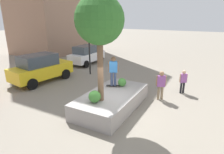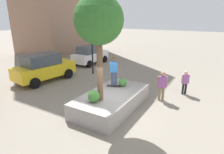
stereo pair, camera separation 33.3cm
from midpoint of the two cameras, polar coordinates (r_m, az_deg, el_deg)
ground_plane at (r=10.07m, az=-0.67°, el=-10.34°), size 120.00×120.00×0.00m
planter_ledge at (r=10.33m, az=0.93°, el=-6.99°), size 4.64×2.43×0.84m
plaza_tree at (r=8.57m, az=-2.79°, el=16.31°), size 2.17×2.17×4.83m
boxwood_shrub at (r=9.08m, az=-4.37°, el=-5.75°), size 0.58×0.58×0.58m
hedge_clump at (r=11.06m, az=4.05°, el=-1.61°), size 0.49×0.49×0.49m
skateboard at (r=11.05m, az=1.45°, el=-2.63°), size 0.52×0.82×0.07m
skateboarder at (r=10.74m, az=1.49°, el=2.34°), size 0.38×0.52×1.69m
taxi_cab at (r=15.21m, az=-19.07°, el=2.75°), size 4.70×2.60×2.08m
police_car at (r=19.78m, az=-6.06°, el=6.68°), size 4.13×2.01×1.90m
traffic_light_corner at (r=15.81m, az=-5.48°, el=12.57°), size 0.31×0.36×4.92m
passerby_with_bag at (r=11.41m, az=15.49°, el=-2.05°), size 0.38×0.54×1.74m
bystander_watching at (r=12.80m, az=21.67°, el=-1.09°), size 0.38×0.44×1.53m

